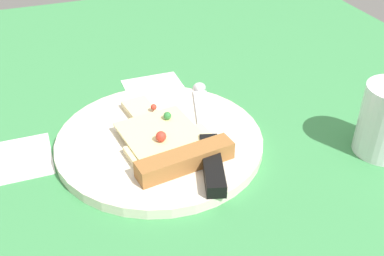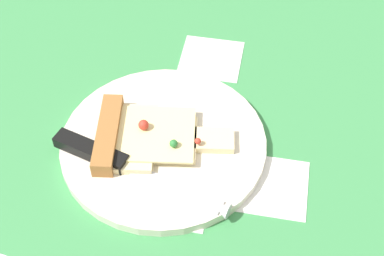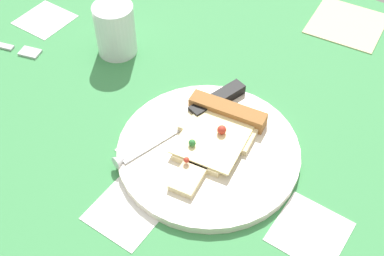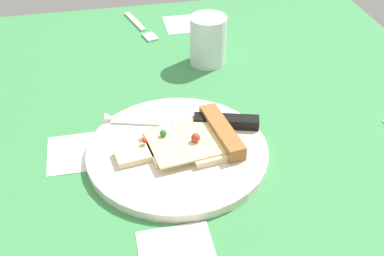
# 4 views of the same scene
# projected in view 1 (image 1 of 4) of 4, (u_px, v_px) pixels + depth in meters

# --- Properties ---
(ground_plane) EXTENTS (1.11, 1.11, 0.03)m
(ground_plane) POSITION_uv_depth(u_px,v_px,m) (152.00, 137.00, 0.64)
(ground_plane) COLOR #3D8C4C
(ground_plane) RESTS_ON ground
(plate) EXTENTS (0.27, 0.27, 0.01)m
(plate) POSITION_uv_depth(u_px,v_px,m) (161.00, 141.00, 0.60)
(plate) COLOR silver
(plate) RESTS_ON ground_plane
(pizza_slice) EXTENTS (0.18, 0.12, 0.03)m
(pizza_slice) POSITION_uv_depth(u_px,v_px,m) (169.00, 142.00, 0.57)
(pizza_slice) COLOR beige
(pizza_slice) RESTS_ON plate
(knife) EXTENTS (0.24, 0.09, 0.02)m
(knife) POSITION_uv_depth(u_px,v_px,m) (208.00, 142.00, 0.58)
(knife) COLOR silver
(knife) RESTS_ON plate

